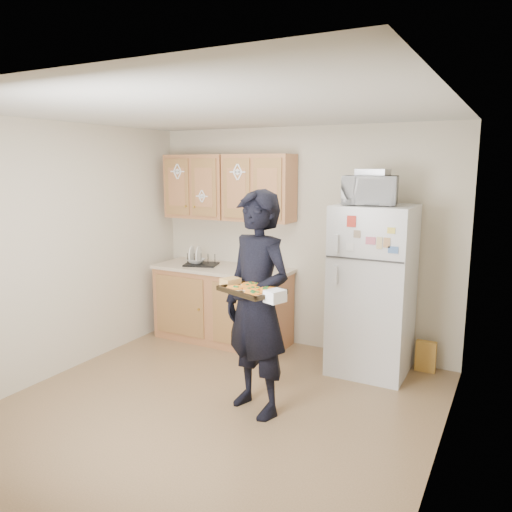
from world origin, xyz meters
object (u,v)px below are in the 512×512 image
(refrigerator, at_px, (372,290))
(microwave, at_px, (370,190))
(dish_rack, at_px, (201,259))
(person, at_px, (257,304))
(baking_tray, at_px, (252,291))

(refrigerator, relative_size, microwave, 3.35)
(refrigerator, distance_m, microwave, 0.99)
(microwave, xyz_separation_m, dish_rack, (-2.03, 0.08, -0.86))
(dish_rack, bearing_deg, person, -42.14)
(microwave, bearing_deg, person, -124.06)
(microwave, height_order, dish_rack, microwave)
(person, bearing_deg, refrigerator, 84.25)
(baking_tray, bearing_deg, refrigerator, 91.69)
(refrigerator, height_order, person, person)
(person, relative_size, baking_tray, 4.16)
(person, bearing_deg, baking_tray, -50.06)
(refrigerator, relative_size, dish_rack, 4.49)
(baking_tray, relative_size, microwave, 0.89)
(baking_tray, height_order, microwave, microwave)
(refrigerator, relative_size, person, 0.90)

